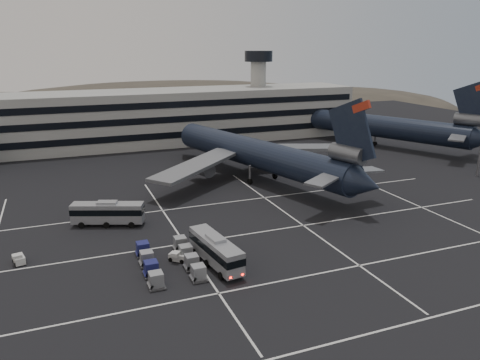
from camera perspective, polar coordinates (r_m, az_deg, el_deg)
name	(u,v)px	position (r m, az deg, el deg)	size (l,w,h in m)	color
ground	(237,248)	(61.96, -0.33, -8.35)	(260.00, 260.00, 0.00)	black
lane_markings	(242,245)	(62.89, 0.25, -7.96)	(90.00, 55.62, 0.01)	silver
terminal	(129,119)	(126.36, -13.38, 7.21)	(125.00, 26.00, 24.00)	gray
hills	(145,127)	(229.01, -11.53, 6.39)	(352.00, 180.00, 44.00)	#38332B
trijet_main	(258,154)	(91.31, 2.21, 3.23)	(45.60, 56.68, 18.08)	black
trijet_far	(380,126)	(127.58, 16.66, 6.38)	(32.11, 54.12, 18.08)	black
bus_near	(216,249)	(56.95, -2.98, -8.44)	(3.85, 10.71, 3.70)	gray
bus_far	(108,212)	(71.57, -15.83, -3.80)	(10.63, 6.01, 3.69)	gray
tug_a	(19,259)	(63.76, -25.34, -8.69)	(1.73, 2.34, 1.36)	beige
tug_b	(179,256)	(58.89, -7.48, -9.22)	(2.43, 2.36, 1.37)	beige
uld_cluster	(169,260)	(57.45, -8.63, -9.66)	(6.76, 10.86, 1.78)	#2D2D30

